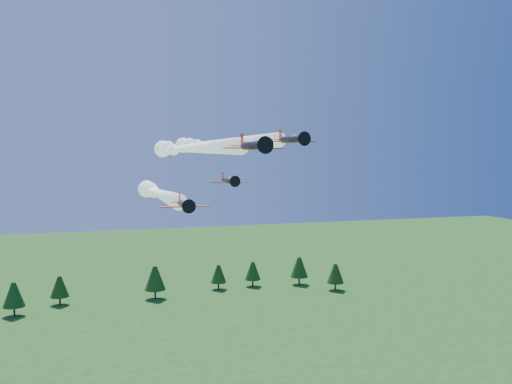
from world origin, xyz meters
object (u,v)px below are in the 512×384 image
object	(u,v)px
plane_left	(158,193)
plane_lead	(188,148)
plane_slot	(228,181)
plane_right	(215,144)

from	to	relation	value
plane_left	plane_lead	bearing A→B (deg)	-21.01
plane_left	plane_slot	world-z (taller)	plane_slot
plane_left	plane_slot	size ratio (longest dim) A/B	6.78
plane_lead	plane_right	world-z (taller)	plane_right
plane_lead	plane_slot	distance (m)	17.30
plane_right	plane_left	bearing A→B (deg)	-152.87
plane_right	plane_slot	bearing A→B (deg)	-106.01
plane_lead	plane_slot	xyz separation A→B (m)	(3.45, -16.05, -5.48)
plane_right	plane_slot	xyz separation A→B (m)	(-4.50, -27.17, -6.67)
plane_lead	plane_right	distance (m)	13.72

